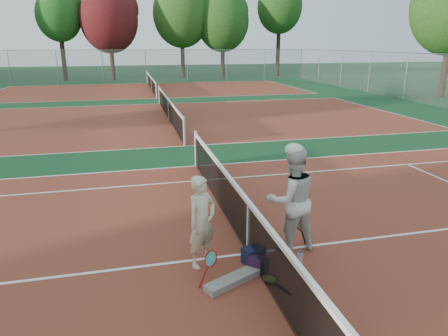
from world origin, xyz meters
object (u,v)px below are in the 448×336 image
at_px(racket_spare, 269,279).
at_px(sports_bag_purple, 258,264).
at_px(racket_red, 211,267).
at_px(water_bottle, 300,261).
at_px(player_b, 291,200).
at_px(player_a, 202,222).
at_px(net_main, 248,228).
at_px(sports_bag_navy, 253,255).
at_px(racket_black_held, 300,234).

distance_m(racket_spare, sports_bag_purple, 0.34).
height_order(racket_red, water_bottle, racket_red).
bearing_deg(racket_spare, player_b, -60.85).
relative_size(player_b, sports_bag_purple, 6.25).
height_order(player_a, racket_red, player_a).
distance_m(racket_red, sports_bag_purple, 0.85).
distance_m(player_a, racket_spare, 1.42).
xyz_separation_m(net_main, water_bottle, (0.69, -0.69, -0.36)).
relative_size(player_a, racket_red, 2.98).
xyz_separation_m(player_a, racket_red, (0.03, -0.55, -0.52)).
distance_m(net_main, sports_bag_navy, 0.47).
bearing_deg(sports_bag_purple, player_a, 153.28).
distance_m(sports_bag_navy, sports_bag_purple, 0.28).
bearing_deg(racket_spare, net_main, -17.68).
xyz_separation_m(racket_spare, water_bottle, (0.60, 0.20, 0.12)).
relative_size(player_a, racket_black_held, 2.87).
relative_size(net_main, player_b, 5.73).
bearing_deg(sports_bag_purple, net_main, 90.34).
bearing_deg(water_bottle, sports_bag_navy, 150.24).
relative_size(net_main, sports_bag_navy, 30.52).
height_order(net_main, sports_bag_navy, net_main).
distance_m(player_b, water_bottle, 1.08).
relative_size(sports_bag_navy, sports_bag_purple, 1.17).
bearing_deg(racket_black_held, net_main, -32.47).
relative_size(racket_black_held, racket_spare, 0.92).
height_order(net_main, player_b, player_b).
bearing_deg(water_bottle, player_a, 160.82).
relative_size(racket_spare, sports_bag_purple, 1.96).
relative_size(net_main, sports_bag_purple, 35.76).
bearing_deg(racket_black_held, sports_bag_purple, -1.80).
height_order(player_a, racket_black_held, player_a).
relative_size(net_main, racket_spare, 18.28).
distance_m(player_b, sports_bag_navy, 1.18).
height_order(player_b, sports_bag_purple, player_b).
bearing_deg(racket_black_held, water_bottle, 34.08).
distance_m(player_b, racket_red, 1.90).
relative_size(player_b, water_bottle, 6.39).
xyz_separation_m(racket_black_held, sports_bag_navy, (-0.98, -0.30, -0.13)).
bearing_deg(net_main, sports_bag_purple, -89.66).
distance_m(racket_red, racket_spare, 0.96).
bearing_deg(player_a, racket_black_held, -30.31).
bearing_deg(net_main, racket_spare, -84.36).
bearing_deg(player_a, racket_spare, -73.36).
distance_m(racket_black_held, sports_bag_purple, 1.16).
distance_m(net_main, racket_spare, 1.02).
xyz_separation_m(racket_red, racket_black_held, (1.81, 0.71, 0.01)).
bearing_deg(player_a, sports_bag_purple, -61.86).
distance_m(net_main, sports_bag_purple, 0.70).
height_order(net_main, sports_bag_purple, net_main).
xyz_separation_m(racket_black_held, water_bottle, (-0.30, -0.69, -0.13)).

